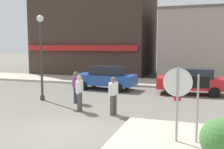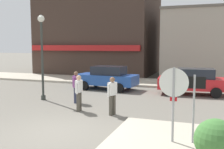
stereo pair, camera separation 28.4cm
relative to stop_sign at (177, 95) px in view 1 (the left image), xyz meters
name	(u,v)px [view 1 (the left image)]	position (x,y,z in m)	size (l,w,h in m)	color
ground_plane	(61,132)	(-3.77, 0.04, -1.52)	(160.00, 160.00, 0.00)	#6B665B
kerb_far	(139,82)	(-3.77, 12.37, -1.44)	(80.00, 4.00, 0.15)	#B7AD99
stop_sign	(177,95)	(0.00, 0.00, 0.00)	(0.82, 0.10, 2.30)	#9E9EA3
one_way_sign	(198,102)	(0.55, 0.10, -0.19)	(0.60, 0.08, 2.10)	#9E9EA3
planter	(221,146)	(1.11, -1.14, -0.96)	(1.10, 1.10, 1.23)	gray
lamp_post	(41,45)	(-7.35, 4.42, 1.44)	(0.36, 0.36, 4.54)	#333833
parked_car_nearest	(106,77)	(-5.26, 8.72, -0.71)	(4.11, 2.10, 1.56)	#234C9E
parked_car_second	(192,81)	(0.22, 8.69, -0.71)	(4.11, 2.10, 1.56)	red
pedestrian_crossing_near	(79,92)	(-4.41, 2.84, -0.65)	(0.23, 0.55, 1.61)	#4C473D
pedestrian_crossing_far	(113,95)	(-2.79, 2.70, -0.65)	(0.35, 0.53, 1.61)	#4C473D
pedestrian_kerb_side	(76,86)	(-5.30, 4.31, -0.65)	(0.23, 0.55, 1.61)	#2D334C
building_corner_shop	(97,32)	(-9.69, 18.64, 2.78)	(11.62, 9.02, 8.59)	#3D2D26
building_storefront_left_near	(200,44)	(0.68, 17.74, 1.50)	(6.84, 7.62, 6.03)	#9E9384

